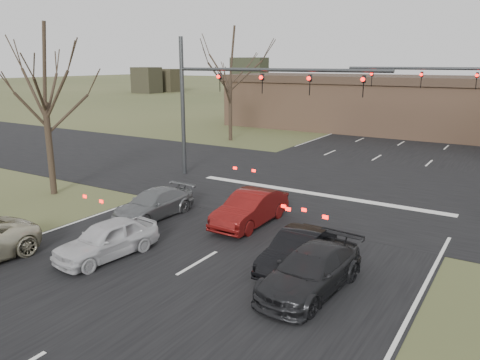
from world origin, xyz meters
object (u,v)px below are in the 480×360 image
object	(u,v)px
car_black_hatch	(298,250)
car_charcoal_sedan	(311,271)
mast_arm_near	(229,91)
car_red_ahead	(250,208)
building	(444,106)
car_white_sedan	(107,239)
car_grey_ahead	(154,204)

from	to	relation	value
car_black_hatch	car_charcoal_sedan	size ratio (longest dim) A/B	0.86
mast_arm_near	car_red_ahead	world-z (taller)	mast_arm_near
building	car_black_hatch	bearing A→B (deg)	-88.29
mast_arm_near	car_white_sedan	size ratio (longest dim) A/B	3.20
car_white_sedan	car_black_hatch	size ratio (longest dim) A/B	1.01
building	car_grey_ahead	size ratio (longest dim) A/B	10.36
car_charcoal_sedan	car_red_ahead	bearing A→B (deg)	142.82
building	car_charcoal_sedan	size ratio (longest dim) A/B	9.72
building	car_red_ahead	world-z (taller)	building
mast_arm_near	car_black_hatch	xyz separation A→B (m)	(8.23, -8.53, -4.45)
car_grey_ahead	car_white_sedan	bearing A→B (deg)	-66.15
car_white_sedan	car_grey_ahead	world-z (taller)	car_white_sedan
building	car_charcoal_sedan	distance (m)	34.88
car_black_hatch	car_grey_ahead	bearing A→B (deg)	169.80
car_charcoal_sedan	car_grey_ahead	size ratio (longest dim) A/B	1.07
car_black_hatch	car_white_sedan	bearing A→B (deg)	-155.43
mast_arm_near	car_charcoal_sedan	size ratio (longest dim) A/B	2.78
car_charcoal_sedan	mast_arm_near	bearing A→B (deg)	138.37
building	car_grey_ahead	bearing A→B (deg)	-101.57
mast_arm_near	car_white_sedan	bearing A→B (deg)	-78.73
car_grey_ahead	car_red_ahead	xyz separation A→B (m)	(4.07, 1.39, 0.10)
building	car_charcoal_sedan	world-z (taller)	building
car_charcoal_sedan	car_grey_ahead	world-z (taller)	car_charcoal_sedan
car_white_sedan	car_charcoal_sedan	world-z (taller)	car_white_sedan
car_grey_ahead	car_black_hatch	bearing A→B (deg)	-7.88
car_black_hatch	car_grey_ahead	xyz separation A→B (m)	(-7.57, 1.46, -0.02)
car_black_hatch	car_charcoal_sedan	world-z (taller)	car_charcoal_sedan
car_black_hatch	car_charcoal_sedan	bearing A→B (deg)	-50.22
car_charcoal_sedan	car_red_ahead	distance (m)	6.07
building	car_charcoal_sedan	xyz separation A→B (m)	(2.00, -34.76, -2.03)
car_red_ahead	car_charcoal_sedan	bearing A→B (deg)	-41.91
mast_arm_near	car_red_ahead	xyz separation A→B (m)	(4.73, -5.69, -4.38)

